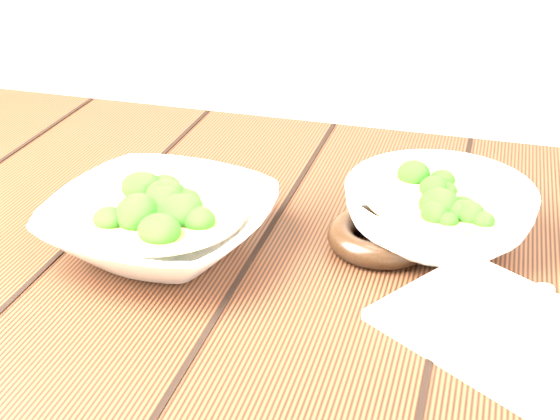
% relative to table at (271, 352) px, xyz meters
% --- Properties ---
extents(table, '(1.20, 0.80, 0.75)m').
position_rel_table_xyz_m(table, '(0.00, 0.00, 0.00)').
color(table, '#3B1E10').
rests_on(table, ground).
extents(soup_bowl_front, '(0.26, 0.26, 0.07)m').
position_rel_table_xyz_m(soup_bowl_front, '(-0.12, -0.01, 0.15)').
color(soup_bowl_front, white).
rests_on(soup_bowl_front, table).
extents(soup_bowl_back, '(0.24, 0.24, 0.07)m').
position_rel_table_xyz_m(soup_bowl_back, '(0.16, 0.09, 0.15)').
color(soup_bowl_back, white).
rests_on(soup_bowl_back, table).
extents(trivet, '(0.12, 0.12, 0.03)m').
position_rel_table_xyz_m(trivet, '(0.11, 0.06, 0.13)').
color(trivet, black).
rests_on(trivet, table).
extents(napkin, '(0.25, 0.24, 0.01)m').
position_rel_table_xyz_m(napkin, '(0.24, -0.06, 0.13)').
color(napkin, beige).
rests_on(napkin, table).
extents(spoon_left, '(0.11, 0.14, 0.01)m').
position_rel_table_xyz_m(spoon_left, '(0.25, -0.03, 0.13)').
color(spoon_left, '#BDB6A6').
rests_on(spoon_left, napkin).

